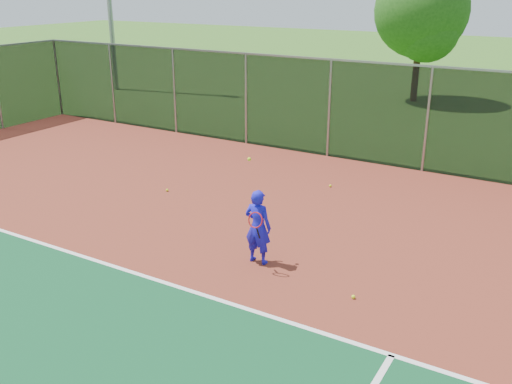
# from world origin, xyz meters

# --- Properties ---
(court_apron) EXTENTS (30.00, 20.00, 0.02)m
(court_apron) POSITION_xyz_m (0.00, 2.00, 0.01)
(court_apron) COLOR maroon
(court_apron) RESTS_ON ground
(fence_back) EXTENTS (30.00, 0.06, 3.03)m
(fence_back) POSITION_xyz_m (0.00, 12.00, 1.56)
(fence_back) COLOR black
(fence_back) RESTS_ON court_apron
(tennis_player) EXTENTS (0.59, 0.60, 2.07)m
(tennis_player) POSITION_xyz_m (-1.21, 4.60, 0.77)
(tennis_player) COLOR #1A16D7
(tennis_player) RESTS_ON court_apron
(practice_ball_2) EXTENTS (0.07, 0.07, 0.07)m
(practice_ball_2) POSITION_xyz_m (0.92, 4.24, 0.06)
(practice_ball_2) COLOR #CDEF1B
(practice_ball_2) RESTS_ON court_apron
(practice_ball_3) EXTENTS (0.07, 0.07, 0.07)m
(practice_ball_3) POSITION_xyz_m (-1.74, 9.35, 0.06)
(practice_ball_3) COLOR #CDEF1B
(practice_ball_3) RESTS_ON court_apron
(practice_ball_5) EXTENTS (0.07, 0.07, 0.07)m
(practice_ball_5) POSITION_xyz_m (-5.30, 6.86, 0.06)
(practice_ball_5) COLOR #CDEF1B
(practice_ball_5) RESTS_ON court_apron
(tree_back_left) EXTENTS (4.14, 4.14, 6.09)m
(tree_back_left) POSITION_xyz_m (-3.13, 22.30, 3.82)
(tree_back_left) COLOR #352113
(tree_back_left) RESTS_ON ground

